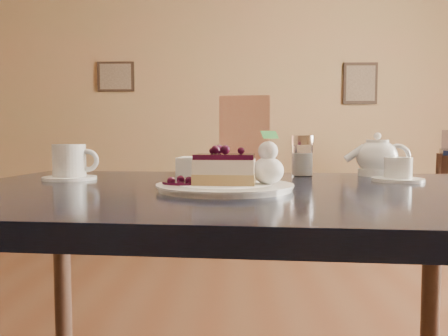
{
  "coord_description": "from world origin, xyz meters",
  "views": [
    {
      "loc": [
        0.11,
        -0.98,
        0.87
      ],
      "look_at": [
        0.09,
        -0.17,
        0.82
      ],
      "focal_mm": 35.0,
      "sensor_mm": 36.0,
      "label": 1
    }
  ],
  "objects_px": {
    "tea_set": "(380,161)",
    "dessert_plate": "(225,187)",
    "coffee_set": "(70,164)",
    "cheesecake_slice": "(225,169)",
    "main_table": "(227,224)"
  },
  "relations": [
    {
      "from": "main_table",
      "to": "cheesecake_slice",
      "type": "xyz_separation_m",
      "value": [
        -0.0,
        -0.05,
        0.12
      ]
    },
    {
      "from": "coffee_set",
      "to": "cheesecake_slice",
      "type": "bearing_deg",
      "value": -28.01
    },
    {
      "from": "coffee_set",
      "to": "tea_set",
      "type": "bearing_deg",
      "value": 7.15
    },
    {
      "from": "dessert_plate",
      "to": "coffee_set",
      "type": "distance_m",
      "value": 0.45
    },
    {
      "from": "cheesecake_slice",
      "to": "main_table",
      "type": "bearing_deg",
      "value": 90.0
    },
    {
      "from": "tea_set",
      "to": "dessert_plate",
      "type": "bearing_deg",
      "value": -143.11
    },
    {
      "from": "cheesecake_slice",
      "to": "dessert_plate",
      "type": "bearing_deg",
      "value": 0.0
    },
    {
      "from": "cheesecake_slice",
      "to": "tea_set",
      "type": "distance_m",
      "value": 0.52
    },
    {
      "from": "main_table",
      "to": "coffee_set",
      "type": "bearing_deg",
      "value": 162.86
    },
    {
      "from": "cheesecake_slice",
      "to": "tea_set",
      "type": "xyz_separation_m",
      "value": [
        0.42,
        0.31,
        0.0
      ]
    },
    {
      "from": "main_table",
      "to": "cheesecake_slice",
      "type": "height_order",
      "value": "cheesecake_slice"
    },
    {
      "from": "cheesecake_slice",
      "to": "coffee_set",
      "type": "relative_size",
      "value": 0.91
    },
    {
      "from": "coffee_set",
      "to": "dessert_plate",
      "type": "bearing_deg",
      "value": -28.01
    },
    {
      "from": "dessert_plate",
      "to": "tea_set",
      "type": "height_order",
      "value": "tea_set"
    },
    {
      "from": "coffee_set",
      "to": "main_table",
      "type": "bearing_deg",
      "value": -21.76
    }
  ]
}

